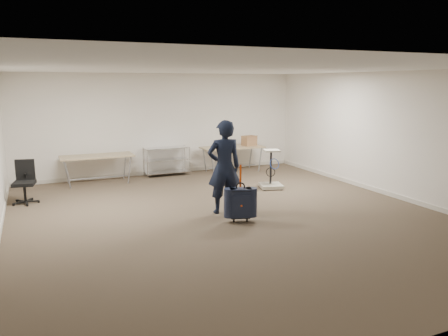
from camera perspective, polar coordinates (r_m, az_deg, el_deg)
name	(u,v)px	position (r m, az deg, el deg)	size (l,w,h in m)	color
ground	(230,217)	(8.47, 0.75, -6.41)	(9.00, 9.00, 0.00)	#4A3D2D
room_shell	(204,197)	(9.68, -2.67, -3.87)	(8.00, 9.00, 9.00)	white
folding_table_left	(97,157)	(11.54, -16.25, 1.33)	(1.80, 0.75, 0.73)	tan
folding_table_right	(232,148)	(12.60, 1.11, 2.57)	(1.80, 0.75, 0.73)	tan
wire_shelf	(167,160)	(12.21, -7.50, 1.07)	(1.22, 0.47, 0.80)	silver
person	(224,167)	(8.54, 0.01, 0.12)	(0.67, 0.44, 1.85)	black
suitcase	(240,203)	(8.08, 2.16, -4.57)	(0.44, 0.33, 1.08)	black
office_chair	(25,190)	(10.29, -24.54, -2.66)	(0.56, 0.56, 0.92)	black
equipment_cart	(271,178)	(10.72, 6.18, -1.34)	(0.64, 0.64, 0.96)	silver
cardboard_box	(249,141)	(12.83, 3.31, 3.58)	(0.38, 0.29, 0.29)	olive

